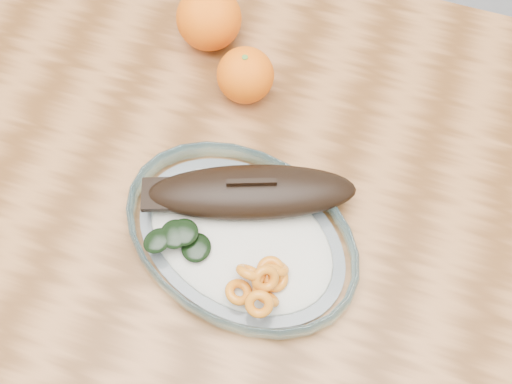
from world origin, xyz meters
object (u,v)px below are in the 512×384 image
at_px(dining_table, 181,202).
at_px(orange_right, 245,75).
at_px(orange_left, 209,18).
at_px(plated_meal, 241,232).

xyz_separation_m(dining_table, orange_right, (0.05, 0.15, 0.14)).
height_order(dining_table, orange_left, orange_left).
bearing_deg(orange_right, orange_left, 137.25).
height_order(dining_table, plated_meal, plated_meal).
xyz_separation_m(dining_table, orange_left, (-0.03, 0.22, 0.14)).
bearing_deg(orange_left, dining_table, -83.04).
xyz_separation_m(orange_left, orange_right, (0.08, -0.07, -0.01)).
distance_m(plated_meal, orange_left, 0.32).
xyz_separation_m(dining_table, plated_meal, (0.12, -0.07, 0.12)).
distance_m(orange_left, orange_right, 0.11).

